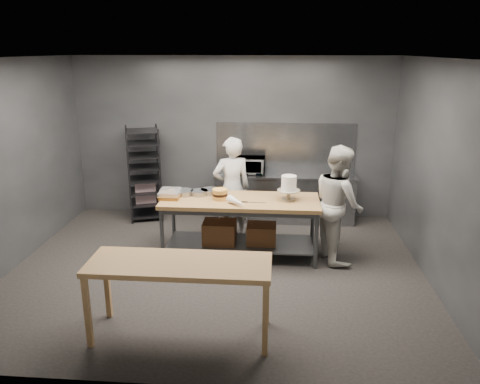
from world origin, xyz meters
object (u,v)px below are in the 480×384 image
at_px(speed_rack, 144,174).
at_px(frosted_cake_stand, 289,185).
at_px(chef_behind, 232,188).
at_px(near_counter, 179,269).
at_px(work_table, 239,221).
at_px(chef_right, 339,204).
at_px(microwave, 250,165).
at_px(layer_cake, 220,194).

height_order(speed_rack, frosted_cake_stand, speed_rack).
distance_m(speed_rack, chef_behind, 1.93).
distance_m(near_counter, speed_rack, 4.03).
relative_size(work_table, chef_right, 1.35).
relative_size(work_table, frosted_cake_stand, 6.33).
xyz_separation_m(chef_behind, frosted_cake_stand, (0.93, -0.69, 0.28)).
distance_m(microwave, layer_cake, 1.70).
bearing_deg(microwave, work_table, -92.33).
height_order(work_table, chef_right, chef_right).
bearing_deg(chef_right, frosted_cake_stand, 73.30).
bearing_deg(layer_cake, chef_right, 0.99).
bearing_deg(speed_rack, chef_right, -24.49).
distance_m(speed_rack, frosted_cake_stand, 3.09).
relative_size(chef_behind, frosted_cake_stand, 4.61).
relative_size(speed_rack, microwave, 3.23).
relative_size(chef_right, microwave, 3.28).
bearing_deg(chef_behind, frosted_cake_stand, 123.17).
relative_size(near_counter, speed_rack, 1.14).
relative_size(microwave, frosted_cake_stand, 1.43).
distance_m(chef_behind, microwave, 0.97).
height_order(microwave, frosted_cake_stand, frosted_cake_stand).
bearing_deg(microwave, speed_rack, -177.69).
xyz_separation_m(work_table, microwave, (0.07, 1.65, 0.48)).
bearing_deg(frosted_cake_stand, chef_right, -1.75).
relative_size(near_counter, chef_behind, 1.15).
bearing_deg(work_table, frosted_cake_stand, 2.68).
bearing_deg(near_counter, microwave, 82.04).
relative_size(work_table, speed_rack, 1.37).
relative_size(speed_rack, layer_cake, 7.61).
bearing_deg(chef_behind, microwave, -125.43).
xyz_separation_m(work_table, near_counter, (-0.47, -2.19, 0.24)).
xyz_separation_m(microwave, layer_cake, (-0.36, -1.67, -0.05)).
bearing_deg(chef_right, microwave, 26.24).
bearing_deg(near_counter, layer_cake, 85.23).
xyz_separation_m(near_counter, chef_right, (1.97, 2.20, 0.07)).
height_order(near_counter, microwave, microwave).
bearing_deg(frosted_cake_stand, layer_cake, -177.03).
height_order(chef_right, microwave, chef_right).
relative_size(chef_right, layer_cake, 7.72).
height_order(work_table, chef_behind, chef_behind).
bearing_deg(speed_rack, work_table, -39.27).
height_order(near_counter, chef_right, chef_right).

